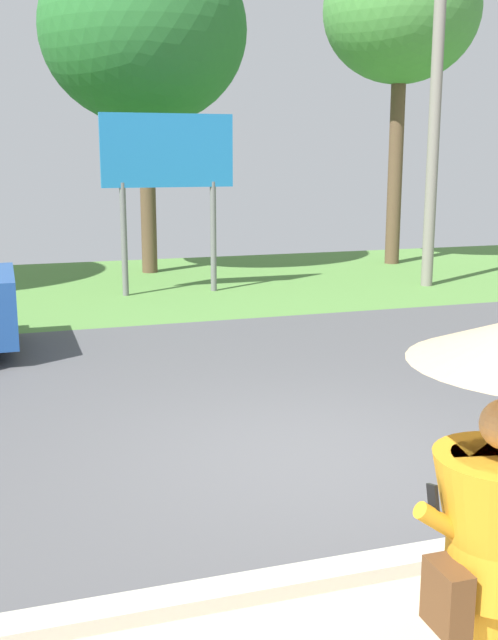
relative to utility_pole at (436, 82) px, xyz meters
The scene contains 5 objects.
ground_plane 8.89m from the utility_pole, 139.22° to the right, with size 40.00×22.00×0.20m.
utility_pole is the anchor object (origin of this frame).
roadside_billboard 5.67m from the utility_pole, behind, with size 2.60×0.12×3.50m.
tree_center_back 6.53m from the utility_pole, 145.04° to the left, with size 4.61×4.61×7.54m.
tree_right_mid 3.94m from the utility_pole, 74.19° to the left, with size 3.77×3.77×7.84m.
Camera 1 is at (-2.59, -6.16, 2.72)m, focal length 43.15 mm.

